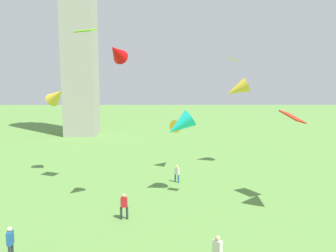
{
  "coord_description": "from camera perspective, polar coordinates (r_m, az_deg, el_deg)",
  "views": [
    {
      "loc": [
        -0.79,
        -7.33,
        9.05
      ],
      "look_at": [
        -0.51,
        14.96,
        6.03
      ],
      "focal_mm": 35.5,
      "sensor_mm": 36.0,
      "label": 1
    }
  ],
  "objects": [
    {
      "name": "kite_flying_4",
      "position": [
        28.15,
        -13.93,
        15.61
      ],
      "size": [
        1.84,
        1.57,
        0.4
      ],
      "rotation": [
        0.0,
        0.0,
        2.75
      ],
      "color": "#62B614"
    },
    {
      "name": "kite_flying_7",
      "position": [
        22.97,
        -8.82,
        12.4
      ],
      "size": [
        1.53,
        2.02,
        1.55
      ],
      "rotation": [
        0.0,
        0.0,
        6.0
      ],
      "color": "red"
    },
    {
      "name": "kite_flying_0",
      "position": [
        35.73,
        11.78,
        6.19
      ],
      "size": [
        2.78,
        1.74,
        2.4
      ],
      "rotation": [
        0.0,
        0.0,
        4.66
      ],
      "color": "yellow"
    },
    {
      "name": "person_1",
      "position": [
        19.48,
        -25.45,
        -17.45
      ],
      "size": [
        0.34,
        0.54,
        1.78
      ],
      "rotation": [
        0.0,
        0.0,
        1.74
      ],
      "color": "#2D3338",
      "rests_on": "ground_plane"
    },
    {
      "name": "person_3",
      "position": [
        30.1,
        1.53,
        -8.03
      ],
      "size": [
        0.46,
        0.43,
        1.56
      ],
      "rotation": [
        0.0,
        0.0,
        5.64
      ],
      "color": "#235693",
      "rests_on": "ground_plane"
    },
    {
      "name": "kite_flying_6",
      "position": [
        34.38,
        1.94,
        0.14
      ],
      "size": [
        2.07,
        2.28,
        1.37
      ],
      "rotation": [
        0.0,
        0.0,
        2.62
      ],
      "color": "gold"
    },
    {
      "name": "kite_flying_1",
      "position": [
        33.3,
        -18.54,
        4.98
      ],
      "size": [
        2.61,
        2.47,
        2.08
      ],
      "rotation": [
        0.0,
        0.0,
        0.89
      ],
      "color": "gold"
    },
    {
      "name": "person_2",
      "position": [
        22.59,
        -7.56,
        -13.26
      ],
      "size": [
        0.54,
        0.31,
        1.74
      ],
      "rotation": [
        0.0,
        0.0,
        0.12
      ],
      "color": "#2D3338",
      "rests_on": "ground_plane"
    },
    {
      "name": "kite_flying_2",
      "position": [
        26.03,
        2.07,
        0.16
      ],
      "size": [
        2.73,
        1.82,
        2.39
      ],
      "rotation": [
        0.0,
        0.0,
        4.85
      ],
      "color": "#1AD3C8"
    },
    {
      "name": "person_0",
      "position": [
        17.28,
        8.49,
        -20.31
      ],
      "size": [
        0.49,
        0.49,
        1.68
      ],
      "rotation": [
        0.0,
        0.0,
        5.49
      ],
      "color": "silver",
      "rests_on": "ground_plane"
    },
    {
      "name": "kite_flying_8",
      "position": [
        25.76,
        20.58,
        1.48
      ],
      "size": [
        1.8,
        2.12,
        0.96
      ],
      "rotation": [
        0.0,
        0.0,
        5.19
      ],
      "color": "red"
    },
    {
      "name": "kite_flying_5",
      "position": [
        23.8,
        11.23,
        11.16
      ],
      "size": [
        0.99,
        0.87,
        0.32
      ],
      "rotation": [
        0.0,
        0.0,
        5.87
      ],
      "color": "#C5CF11"
    }
  ]
}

